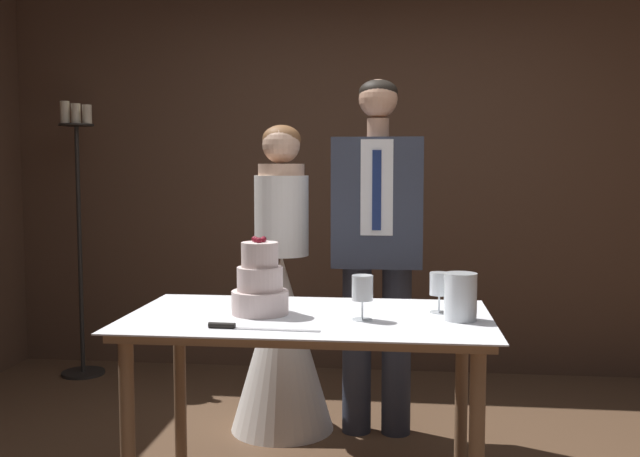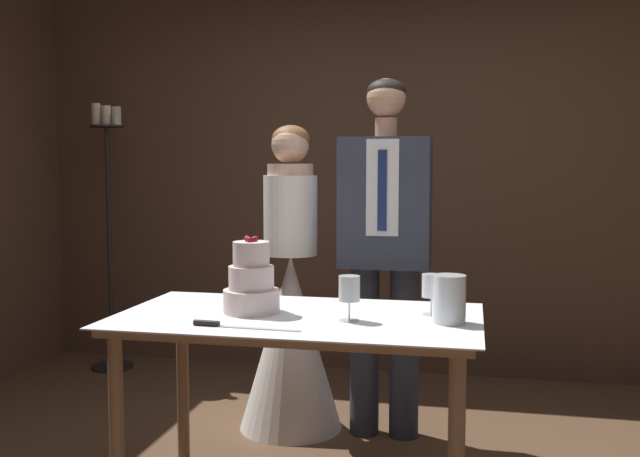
{
  "view_description": "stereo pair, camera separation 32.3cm",
  "coord_description": "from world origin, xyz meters",
  "px_view_note": "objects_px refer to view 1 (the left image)",
  "views": [
    {
      "loc": [
        0.21,
        -2.72,
        1.37
      ],
      "look_at": [
        -0.16,
        0.48,
        1.1
      ],
      "focal_mm": 40.0,
      "sensor_mm": 36.0,
      "label": 1
    },
    {
      "loc": [
        0.52,
        -2.67,
        1.37
      ],
      "look_at": [
        -0.16,
        0.48,
        1.1
      ],
      "focal_mm": 40.0,
      "sensor_mm": 36.0,
      "label": 2
    }
  ],
  "objects_px": {
    "cake_knife": "(242,327)",
    "hurricane_candle": "(460,298)",
    "tiered_cake": "(260,285)",
    "candle_stand": "(79,236)",
    "bride": "(282,320)",
    "wine_glass_middle": "(362,290)",
    "groom": "(377,238)",
    "cake_table": "(308,337)",
    "wine_glass_near": "(439,285)"
  },
  "relations": [
    {
      "from": "cake_knife",
      "to": "hurricane_candle",
      "type": "relative_size",
      "value": 2.26
    },
    {
      "from": "candle_stand",
      "to": "tiered_cake",
      "type": "bearing_deg",
      "value": -47.12
    },
    {
      "from": "cake_table",
      "to": "tiered_cake",
      "type": "xyz_separation_m",
      "value": [
        -0.2,
        0.01,
        0.21
      ]
    },
    {
      "from": "cake_knife",
      "to": "hurricane_candle",
      "type": "height_order",
      "value": "hurricane_candle"
    },
    {
      "from": "candle_stand",
      "to": "wine_glass_middle",
      "type": "bearing_deg",
      "value": -41.53
    },
    {
      "from": "hurricane_candle",
      "to": "candle_stand",
      "type": "xyz_separation_m",
      "value": [
        -2.33,
        1.69,
        0.06
      ]
    },
    {
      "from": "bride",
      "to": "candle_stand",
      "type": "height_order",
      "value": "candle_stand"
    },
    {
      "from": "cake_table",
      "to": "cake_knife",
      "type": "height_order",
      "value": "cake_knife"
    },
    {
      "from": "cake_knife",
      "to": "wine_glass_near",
      "type": "relative_size",
      "value": 2.51
    },
    {
      "from": "bride",
      "to": "groom",
      "type": "height_order",
      "value": "groom"
    },
    {
      "from": "wine_glass_middle",
      "to": "bride",
      "type": "height_order",
      "value": "bride"
    },
    {
      "from": "tiered_cake",
      "to": "candle_stand",
      "type": "distance_m",
      "value": 2.26
    },
    {
      "from": "groom",
      "to": "hurricane_candle",
      "type": "bearing_deg",
      "value": -67.84
    },
    {
      "from": "wine_glass_near",
      "to": "bride",
      "type": "xyz_separation_m",
      "value": [
        -0.77,
        0.72,
        -0.32
      ]
    },
    {
      "from": "tiered_cake",
      "to": "hurricane_candle",
      "type": "distance_m",
      "value": 0.8
    },
    {
      "from": "hurricane_candle",
      "to": "bride",
      "type": "relative_size",
      "value": 0.12
    },
    {
      "from": "cake_knife",
      "to": "bride",
      "type": "distance_m",
      "value": 1.12
    },
    {
      "from": "wine_glass_middle",
      "to": "candle_stand",
      "type": "height_order",
      "value": "candle_stand"
    },
    {
      "from": "groom",
      "to": "cake_knife",
      "type": "bearing_deg",
      "value": -112.51
    },
    {
      "from": "cake_knife",
      "to": "groom",
      "type": "xyz_separation_m",
      "value": [
        0.46,
        1.1,
        0.22
      ]
    },
    {
      "from": "cake_table",
      "to": "cake_knife",
      "type": "bearing_deg",
      "value": -127.92
    },
    {
      "from": "tiered_cake",
      "to": "candle_stand",
      "type": "relative_size",
      "value": 0.17
    },
    {
      "from": "cake_table",
      "to": "wine_glass_near",
      "type": "bearing_deg",
      "value": 12.11
    },
    {
      "from": "wine_glass_near",
      "to": "groom",
      "type": "distance_m",
      "value": 0.78
    },
    {
      "from": "tiered_cake",
      "to": "wine_glass_near",
      "type": "xyz_separation_m",
      "value": [
        0.72,
        0.1,
        -0.0
      ]
    },
    {
      "from": "bride",
      "to": "cake_table",
      "type": "bearing_deg",
      "value": -73.5
    },
    {
      "from": "cake_table",
      "to": "hurricane_candle",
      "type": "bearing_deg",
      "value": -2.32
    },
    {
      "from": "cake_knife",
      "to": "wine_glass_near",
      "type": "distance_m",
      "value": 0.83
    },
    {
      "from": "wine_glass_middle",
      "to": "bride",
      "type": "xyz_separation_m",
      "value": [
        -0.47,
        0.9,
        -0.32
      ]
    },
    {
      "from": "wine_glass_middle",
      "to": "groom",
      "type": "xyz_separation_m",
      "value": [
        0.03,
        0.9,
        0.11
      ]
    },
    {
      "from": "wine_glass_middle",
      "to": "groom",
      "type": "relative_size",
      "value": 0.1
    },
    {
      "from": "wine_glass_middle",
      "to": "candle_stand",
      "type": "relative_size",
      "value": 0.1
    },
    {
      "from": "hurricane_candle",
      "to": "groom",
      "type": "distance_m",
      "value": 0.94
    },
    {
      "from": "wine_glass_near",
      "to": "candle_stand",
      "type": "height_order",
      "value": "candle_stand"
    },
    {
      "from": "tiered_cake",
      "to": "hurricane_candle",
      "type": "xyz_separation_m",
      "value": [
        0.79,
        -0.03,
        -0.03
      ]
    },
    {
      "from": "cake_knife",
      "to": "bride",
      "type": "height_order",
      "value": "bride"
    },
    {
      "from": "cake_knife",
      "to": "groom",
      "type": "height_order",
      "value": "groom"
    },
    {
      "from": "cake_table",
      "to": "groom",
      "type": "distance_m",
      "value": 0.93
    },
    {
      "from": "wine_glass_near",
      "to": "wine_glass_middle",
      "type": "xyz_separation_m",
      "value": [
        -0.3,
        -0.18,
        0.0
      ]
    },
    {
      "from": "wine_glass_middle",
      "to": "bride",
      "type": "bearing_deg",
      "value": 117.39
    },
    {
      "from": "wine_glass_near",
      "to": "tiered_cake",
      "type": "bearing_deg",
      "value": -171.9
    },
    {
      "from": "wine_glass_near",
      "to": "candle_stand",
      "type": "bearing_deg",
      "value": 145.49
    },
    {
      "from": "cake_table",
      "to": "wine_glass_middle",
      "type": "height_order",
      "value": "wine_glass_middle"
    },
    {
      "from": "hurricane_candle",
      "to": "wine_glass_middle",
      "type": "bearing_deg",
      "value": -173.65
    },
    {
      "from": "wine_glass_near",
      "to": "groom",
      "type": "height_order",
      "value": "groom"
    },
    {
      "from": "tiered_cake",
      "to": "groom",
      "type": "bearing_deg",
      "value": 61.62
    },
    {
      "from": "bride",
      "to": "groom",
      "type": "distance_m",
      "value": 0.66
    },
    {
      "from": "wine_glass_near",
      "to": "cake_table",
      "type": "bearing_deg",
      "value": -167.89
    },
    {
      "from": "cake_table",
      "to": "hurricane_candle",
      "type": "relative_size",
      "value": 7.88
    },
    {
      "from": "wine_glass_near",
      "to": "cake_knife",
      "type": "bearing_deg",
      "value": -152.46
    }
  ]
}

